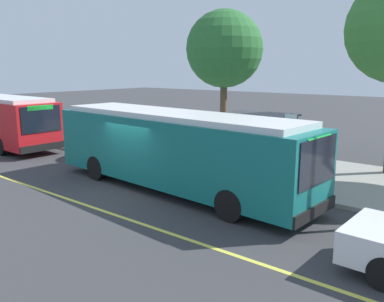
{
  "coord_description": "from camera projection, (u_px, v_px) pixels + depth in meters",
  "views": [
    {
      "loc": [
        10.98,
        -10.03,
        4.51
      ],
      "look_at": [
        2.3,
        0.79,
        1.66
      ],
      "focal_mm": 37.69,
      "sensor_mm": 36.0,
      "label": 1
    }
  ],
  "objects": [
    {
      "name": "ground_plane",
      "position": [
        132.0,
        190.0,
        15.3
      ],
      "size": [
        120.0,
        120.0,
        0.0
      ],
      "primitive_type": "plane",
      "color": "#38383A"
    },
    {
      "name": "sidewalk_curb",
      "position": [
        222.0,
        160.0,
        19.87
      ],
      "size": [
        44.0,
        6.4,
        0.15
      ],
      "primitive_type": "cube",
      "color": "gray",
      "rests_on": "ground_plane"
    },
    {
      "name": "lane_stripe_center",
      "position": [
        84.0,
        204.0,
        13.62
      ],
      "size": [
        36.0,
        0.14,
        0.01
      ],
      "primitive_type": "cube",
      "color": "#E0D64C",
      "rests_on": "ground_plane"
    },
    {
      "name": "transit_bus_main",
      "position": [
        175.0,
        148.0,
        14.96
      ],
      "size": [
        11.48,
        3.3,
        2.95
      ],
      "color": "#146B66",
      "rests_on": "ground_plane"
    },
    {
      "name": "bus_shelter",
      "position": [
        259.0,
        129.0,
        17.62
      ],
      "size": [
        2.9,
        1.6,
        2.48
      ],
      "color": "#333338",
      "rests_on": "sidewalk_curb"
    },
    {
      "name": "waiting_bench",
      "position": [
        266.0,
        159.0,
        17.58
      ],
      "size": [
        1.6,
        0.48,
        0.95
      ],
      "color": "brown",
      "rests_on": "sidewalk_curb"
    },
    {
      "name": "route_sign_post",
      "position": [
        290.0,
        141.0,
        14.49
      ],
      "size": [
        0.44,
        0.08,
        2.8
      ],
      "color": "#333338",
      "rests_on": "sidewalk_curb"
    },
    {
      "name": "pedestrian_commuter",
      "position": [
        284.0,
        155.0,
        16.13
      ],
      "size": [
        0.24,
        0.4,
        1.69
      ],
      "color": "#282D47",
      "rests_on": "sidewalk_curb"
    },
    {
      "name": "street_tree_near_shelter",
      "position": [
        224.0,
        49.0,
        20.59
      ],
      "size": [
        3.94,
        3.94,
        7.32
      ],
      "color": "brown",
      "rests_on": "sidewalk_curb"
    }
  ]
}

